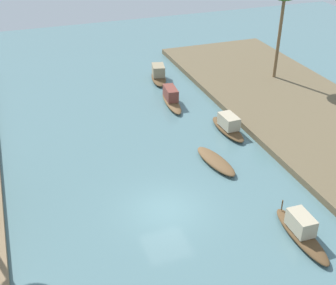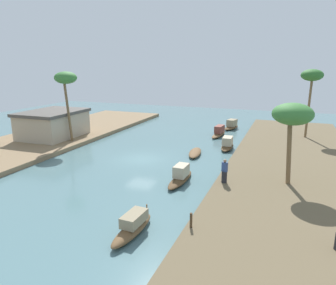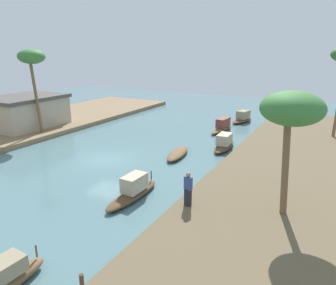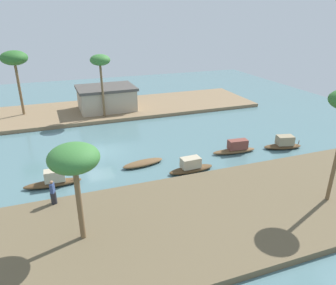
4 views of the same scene
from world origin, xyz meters
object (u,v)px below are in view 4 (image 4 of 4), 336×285
at_px(riverside_building, 106,98).
at_px(sampan_open_hull, 191,167).
at_px(sampan_with_red_awning, 236,148).
at_px(palm_tree_right_tall, 14,59).
at_px(sampan_upstream_small, 143,163).
at_px(person_by_mooring, 53,194).
at_px(sampan_with_tall_canopy, 284,144).
at_px(palm_tree_left_near, 74,160).
at_px(palm_tree_right_short, 100,62).
at_px(sampan_near_left_bank, 54,180).

bearing_deg(riverside_building, sampan_open_hull, -81.21).
xyz_separation_m(sampan_with_red_awning, palm_tree_right_tall, (-19.52, 18.82, 6.83)).
bearing_deg(sampan_open_hull, sampan_upstream_small, 141.47).
height_order(sampan_open_hull, person_by_mooring, person_by_mooring).
height_order(person_by_mooring, riverside_building, riverside_building).
distance_m(sampan_with_tall_canopy, palm_tree_right_tall, 32.07).
bearing_deg(riverside_building, sampan_with_tall_canopy, -53.65).
height_order(sampan_with_red_awning, palm_tree_right_tall, palm_tree_right_tall).
height_order(sampan_upstream_small, person_by_mooring, person_by_mooring).
height_order(sampan_upstream_small, sampan_open_hull, sampan_open_hull).
height_order(sampan_with_red_awning, person_by_mooring, person_by_mooring).
relative_size(sampan_with_red_awning, riverside_building, 0.58).
height_order(sampan_with_tall_canopy, sampan_open_hull, sampan_with_tall_canopy).
bearing_deg(palm_tree_left_near, palm_tree_right_short, 77.34).
bearing_deg(person_by_mooring, sampan_open_hull, 120.15).
bearing_deg(palm_tree_left_near, sampan_upstream_small, 54.67).
height_order(sampan_upstream_small, palm_tree_left_near, palm_tree_left_near).
relative_size(sampan_with_tall_canopy, sampan_upstream_small, 1.01).
xyz_separation_m(person_by_mooring, palm_tree_right_tall, (-2.94, 22.76, 6.17)).
bearing_deg(palm_tree_right_tall, palm_tree_right_short, -23.81).
bearing_deg(sampan_with_red_awning, sampan_open_hull, -154.06).
height_order(sampan_with_tall_canopy, palm_tree_right_short, palm_tree_right_short).
height_order(sampan_near_left_bank, riverside_building, riverside_building).
bearing_deg(riverside_building, sampan_near_left_bank, -113.45).
xyz_separation_m(person_by_mooring, palm_tree_right_short, (6.57, 18.56, 5.94)).
bearing_deg(sampan_with_red_awning, person_by_mooring, -161.37).
relative_size(sampan_near_left_bank, palm_tree_right_short, 0.58).
relative_size(sampan_near_left_bank, sampan_with_tall_canopy, 1.10).
bearing_deg(sampan_upstream_small, palm_tree_right_tall, 110.85).
bearing_deg(sampan_with_red_awning, palm_tree_right_tall, 141.33).
distance_m(person_by_mooring, palm_tree_left_near, 6.09).
bearing_deg(sampan_upstream_small, sampan_open_hull, -45.14).
xyz_separation_m(sampan_open_hull, person_by_mooring, (-10.98, -1.82, 0.68)).
bearing_deg(riverside_building, sampan_upstream_small, -91.12).
bearing_deg(palm_tree_right_tall, sampan_near_left_bank, -81.28).
bearing_deg(person_by_mooring, sampan_with_tall_canopy, 119.30).
bearing_deg(riverside_building, sampan_with_red_awning, -63.96).
bearing_deg(sampan_near_left_bank, sampan_upstream_small, 9.32).
distance_m(sampan_open_hull, person_by_mooring, 11.15).
bearing_deg(sampan_open_hull, riverside_building, 97.95).
distance_m(sampan_upstream_small, riverside_building, 17.29).
xyz_separation_m(sampan_near_left_bank, palm_tree_left_near, (1.42, -7.51, 4.88)).
xyz_separation_m(sampan_upstream_small, palm_tree_right_tall, (-10.46, 18.39, 7.10)).
xyz_separation_m(person_by_mooring, palm_tree_left_near, (1.46, -4.18, 4.18)).
relative_size(sampan_upstream_small, riverside_building, 0.52).
xyz_separation_m(palm_tree_left_near, palm_tree_right_short, (5.11, 22.74, 1.76)).
bearing_deg(person_by_mooring, riverside_building, -178.34).
relative_size(person_by_mooring, palm_tree_right_tall, 0.22).
bearing_deg(riverside_building, palm_tree_right_short, -107.79).
bearing_deg(palm_tree_right_short, riverside_building, 73.54).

